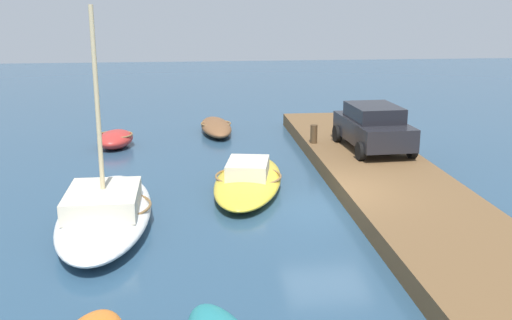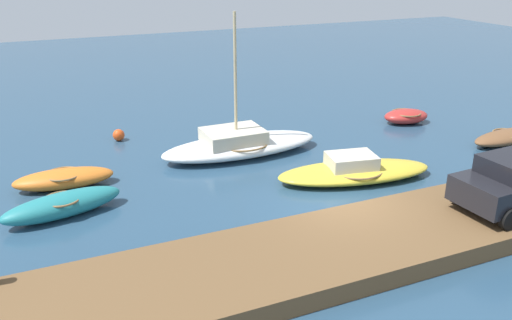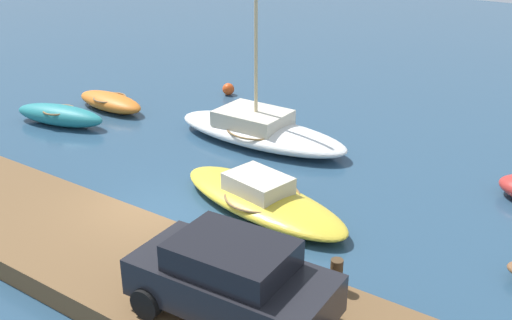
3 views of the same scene
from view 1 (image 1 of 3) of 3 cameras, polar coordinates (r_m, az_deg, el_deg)
ground_plane at (r=18.08m, az=6.68°, el=-4.43°), size 84.00×84.00×0.00m
dock_platform at (r=18.62m, az=13.63°, el=-3.29°), size 23.86×3.64×0.55m
sailboat_white at (r=16.81m, az=-13.82°, el=-4.59°), size 6.72×2.46×5.78m
dinghy_red at (r=25.63m, az=-12.92°, el=1.93°), size 2.40×1.67×0.68m
motorboat_yellow at (r=19.52m, az=-0.72°, el=-1.77°), size 6.13×3.13×0.98m
rowboat_brown at (r=27.65m, az=-3.73°, el=3.10°), size 4.02×1.56×0.58m
mooring_post_mid_west at (r=23.47m, az=5.39°, el=2.42°), size 0.26×0.26×0.70m
parked_car at (r=22.67m, az=10.84°, el=3.06°), size 4.07×2.25×1.64m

